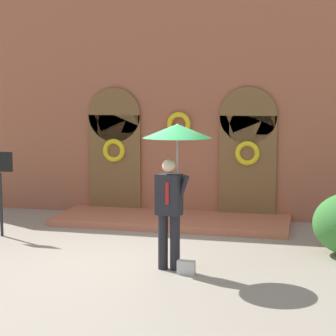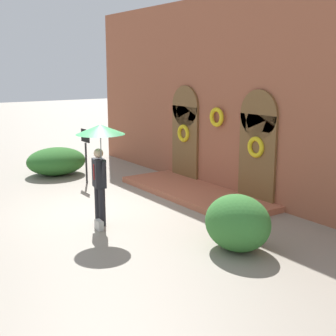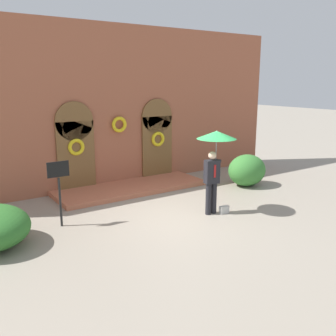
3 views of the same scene
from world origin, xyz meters
The scene contains 7 objects.
ground_plane centered at (0.00, 0.00, 0.00)m, with size 80.00×80.00×0.00m, color gray.
building_facade centered at (0.00, 4.15, 2.68)m, with size 14.00×2.30×5.60m.
person_with_umbrella centered at (0.86, -0.30, 1.91)m, with size 1.10×1.10×2.36m.
handbag centered at (1.09, -0.50, 0.11)m, with size 0.28×0.12×0.22m, color #B7B7B2.
sign_post centered at (-3.08, 1.14, 1.16)m, with size 0.56×0.06×1.72m.
shrub_left centered at (-4.80, 0.81, 0.46)m, with size 1.73×2.01×0.93m, color #2D6B28.
shrub_right centered at (3.74, 1.26, 0.57)m, with size 1.43×1.20×1.14m, color #387A33.
Camera 2 is at (10.26, -4.90, 3.60)m, focal length 50.00 mm.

